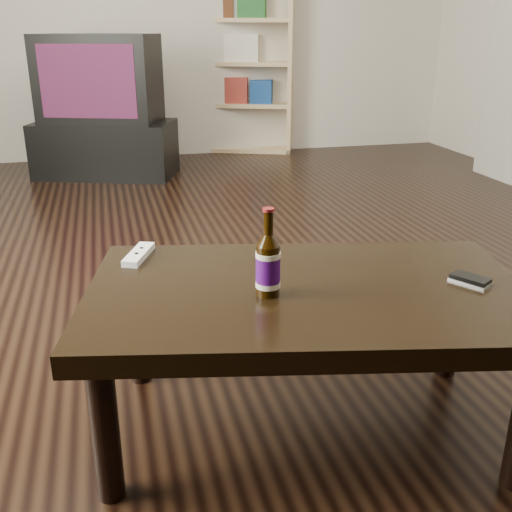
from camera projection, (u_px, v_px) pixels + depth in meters
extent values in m
cube|color=black|center=(252.00, 295.00, 2.48)|extent=(5.00, 6.00, 0.01)
cube|color=black|center=(106.00, 149.00, 4.41)|extent=(1.09, 0.79, 0.39)
cube|color=black|center=(100.00, 79.00, 4.23)|extent=(0.92, 0.74, 0.60)
cube|color=#8D1602|center=(87.00, 82.00, 4.00)|extent=(0.62, 0.22, 0.48)
cube|color=tan|center=(202.00, 63.00, 5.20)|extent=(0.16, 0.36, 1.49)
cube|color=tan|center=(291.00, 64.00, 5.12)|extent=(0.16, 0.36, 1.49)
cube|color=tan|center=(247.00, 148.00, 5.42)|extent=(0.88, 0.63, 0.03)
cube|color=tan|center=(249.00, 62.00, 5.31)|extent=(0.76, 0.32, 1.49)
cube|color=tan|center=(247.00, 104.00, 5.28)|extent=(0.81, 0.57, 0.03)
cube|color=tan|center=(246.00, 63.00, 5.16)|extent=(0.81, 0.57, 0.03)
cube|color=tan|center=(246.00, 20.00, 5.03)|extent=(0.81, 0.57, 0.03)
cube|color=maroon|center=(233.00, 90.00, 5.22)|extent=(0.34, 0.31, 0.22)
cube|color=navy|center=(262.00, 91.00, 5.20)|extent=(0.25, 0.28, 0.20)
cube|color=silver|center=(239.00, 48.00, 5.10)|extent=(0.40, 0.34, 0.22)
cube|color=#1D5924|center=(253.00, 4.00, 4.96)|extent=(0.30, 0.30, 0.22)
cube|color=#4C2511|center=(227.00, 6.00, 4.99)|extent=(0.21, 0.26, 0.20)
cube|color=black|center=(307.00, 297.00, 1.52)|extent=(1.22, 0.86, 0.06)
cylinder|color=black|center=(105.00, 431.00, 1.35)|extent=(0.08, 0.08, 0.36)
cylinder|color=black|center=(137.00, 327.00, 1.81)|extent=(0.08, 0.08, 0.36)
cylinder|color=black|center=(451.00, 321.00, 1.85)|extent=(0.08, 0.08, 0.36)
cylinder|color=black|center=(268.00, 270.00, 1.45)|extent=(0.07, 0.07, 0.13)
cylinder|color=#370757|center=(268.00, 269.00, 1.45)|extent=(0.08, 0.08, 0.08)
cylinder|color=beige|center=(268.00, 255.00, 1.43)|extent=(0.08, 0.08, 0.01)
cylinder|color=beige|center=(268.00, 284.00, 1.46)|extent=(0.08, 0.08, 0.01)
cone|color=black|center=(268.00, 240.00, 1.42)|extent=(0.07, 0.07, 0.03)
cylinder|color=black|center=(268.00, 223.00, 1.40)|extent=(0.03, 0.03, 0.06)
cylinder|color=maroon|center=(268.00, 210.00, 1.39)|extent=(0.04, 0.04, 0.01)
cube|color=silver|center=(470.00, 281.00, 1.54)|extent=(0.09, 0.11, 0.01)
cube|color=black|center=(470.00, 279.00, 1.54)|extent=(0.09, 0.11, 0.01)
cylinder|color=silver|center=(481.00, 280.00, 1.52)|extent=(0.03, 0.03, 0.00)
cube|color=white|center=(139.00, 254.00, 1.70)|extent=(0.10, 0.17, 0.02)
cylinder|color=black|center=(142.00, 248.00, 1.73)|extent=(0.01, 0.01, 0.00)
cylinder|color=black|center=(136.00, 253.00, 1.68)|extent=(0.01, 0.01, 0.00)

